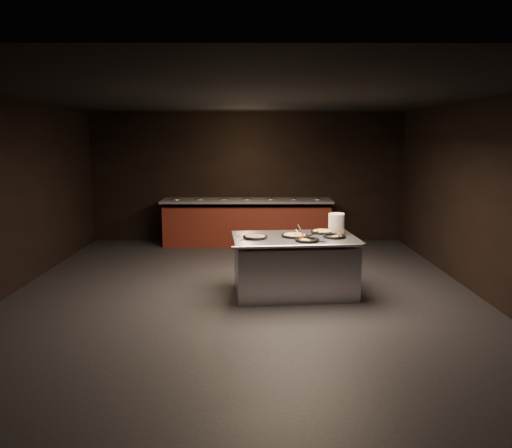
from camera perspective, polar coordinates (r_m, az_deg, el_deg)
The scene contains 11 objects.
room at distance 7.29m, azimuth -1.47°, elevation 2.95°, with size 7.02×8.02×2.92m.
salad_bar at distance 10.96m, azimuth -1.04°, elevation -0.10°, with size 3.70×0.83×1.18m.
serving_counter at distance 7.53m, azimuth 4.39°, elevation -4.87°, with size 1.92×1.33×0.87m.
plate_stack at distance 7.75m, azimuth 9.17°, elevation 0.05°, with size 0.24×0.24×0.31m, color silver.
pan_veggie_whole at distance 7.31m, azimuth -0.08°, elevation -1.47°, with size 0.36×0.36×0.04m.
pan_cheese_whole at distance 7.45m, azimuth 4.45°, elevation -1.29°, with size 0.40×0.40×0.04m.
pan_cheese_slices_a at distance 7.79m, azimuth 7.63°, elevation -0.86°, with size 0.38×0.38×0.04m.
pan_cheese_slices_b at distance 7.14m, azimuth 5.85°, elevation -1.80°, with size 0.35×0.35×0.04m.
pan_veggie_slices at distance 7.46m, azimuth 8.95°, elevation -1.37°, with size 0.34×0.34×0.04m.
server_left at distance 7.48m, azimuth 4.91°, elevation -0.79°, with size 0.19×0.32×0.17m.
server_right at distance 7.14m, azimuth 6.80°, elevation -1.40°, with size 0.28×0.18×0.15m.
Camera 1 is at (0.16, -7.24, 2.31)m, focal length 35.00 mm.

